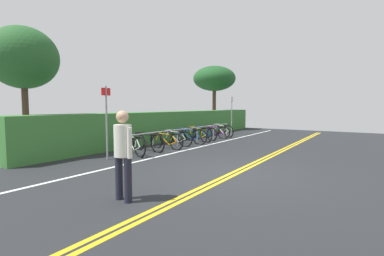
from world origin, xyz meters
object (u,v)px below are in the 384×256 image
at_px(bicycle_3, 176,138).
at_px(bicycle_8, 222,131).
at_px(bicycle_6, 204,133).
at_px(bicycle_7, 215,132).
at_px(bike_rack, 188,132).
at_px(bicycle_0, 132,145).
at_px(pedestrian, 123,149).
at_px(tree_mid, 214,79).
at_px(sign_post_near, 106,116).
at_px(bicycle_1, 148,142).
at_px(bicycle_4, 189,136).
at_px(bicycle_2, 166,141).
at_px(tree_near_left, 23,58).
at_px(bicycle_5, 198,134).
at_px(sign_post_far, 232,112).

xyz_separation_m(bicycle_3, bicycle_8, (4.40, -0.02, 0.01)).
relative_size(bicycle_6, bicycle_7, 0.99).
bearing_deg(bicycle_8, bike_rack, -179.15).
xyz_separation_m(bicycle_0, pedestrian, (-3.60, -3.36, 0.60)).
bearing_deg(tree_mid, sign_post_near, -167.19).
xyz_separation_m(bike_rack, bicycle_3, (-0.85, 0.07, -0.23)).
height_order(bicycle_0, pedestrian, pedestrian).
relative_size(bicycle_1, bicycle_7, 1.05).
relative_size(bicycle_4, pedestrian, 1.08).
xyz_separation_m(bike_rack, bicycle_2, (-1.75, -0.10, -0.24)).
relative_size(bicycle_1, tree_near_left, 0.41).
bearing_deg(tree_mid, bicycle_5, -157.47).
xyz_separation_m(bicycle_4, tree_mid, (7.97, 3.00, 3.42)).
bearing_deg(pedestrian, bike_rack, 25.18).
bearing_deg(tree_mid, bike_rack, -159.73).
relative_size(bicycle_1, pedestrian, 1.08).
xyz_separation_m(tree_near_left, tree_mid, (13.72, 0.03, 0.41)).
xyz_separation_m(bicycle_2, bicycle_7, (4.37, 0.11, 0.00)).
height_order(pedestrian, tree_near_left, tree_near_left).
distance_m(bicycle_4, bicycle_5, 0.92).
bearing_deg(bicycle_4, bicycle_0, 179.55).
relative_size(bike_rack, bicycle_7, 4.81).
bearing_deg(bicycle_2, sign_post_near, 176.21).
height_order(bicycle_8, pedestrian, pedestrian).
distance_m(bicycle_2, tree_near_left, 5.84).
distance_m(pedestrian, tree_near_left, 6.90).
relative_size(bicycle_5, bicycle_8, 1.01).
bearing_deg(bicycle_7, sign_post_far, 3.17).
height_order(bicycle_0, bicycle_6, bicycle_0).
bearing_deg(bicycle_6, sign_post_near, -179.64).
height_order(bicycle_4, bicycle_6, bicycle_4).
xyz_separation_m(bike_rack, sign_post_near, (-4.62, 0.09, 0.86)).
bearing_deg(bicycle_7, bicycle_1, 178.82).
height_order(bicycle_4, tree_mid, tree_mid).
relative_size(bicycle_1, bicycle_4, 1.00).
bearing_deg(bicycle_5, sign_post_near, 179.41).
bearing_deg(bicycle_0, bicycle_1, 7.55).
height_order(bicycle_1, bicycle_8, bicycle_1).
bearing_deg(bicycle_8, bicycle_3, 179.74).
distance_m(bicycle_0, tree_near_left, 4.71).
bearing_deg(bicycle_1, sign_post_near, -179.24).
bearing_deg(bicycle_6, pedestrian, -158.54).
distance_m(bicycle_0, bicycle_1, 0.97).
bearing_deg(bicycle_1, tree_mid, 14.98).
relative_size(bicycle_4, tree_mid, 0.38).
xyz_separation_m(bicycle_5, sign_post_far, (4.09, 0.11, 1.03)).
bearing_deg(tree_near_left, bicycle_0, -54.05).
xyz_separation_m(bicycle_2, sign_post_far, (6.79, 0.24, 1.07)).
bearing_deg(sign_post_near, bicycle_5, -0.59).
bearing_deg(bicycle_1, bicycle_4, -3.37).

